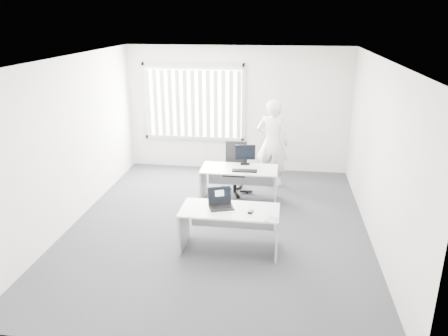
# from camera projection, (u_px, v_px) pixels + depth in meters

# --- Properties ---
(ground) EXTENTS (6.00, 6.00, 0.00)m
(ground) POSITION_uv_depth(u_px,v_px,m) (218.00, 226.00, 7.49)
(ground) COLOR #525159
(ground) RESTS_ON ground
(wall_back) EXTENTS (5.00, 0.02, 2.80)m
(wall_back) POSITION_uv_depth(u_px,v_px,m) (237.00, 110.00, 9.82)
(wall_back) COLOR white
(wall_back) RESTS_ON ground
(wall_front) EXTENTS (5.00, 0.02, 2.80)m
(wall_front) POSITION_uv_depth(u_px,v_px,m) (173.00, 236.00, 4.22)
(wall_front) COLOR white
(wall_front) RESTS_ON ground
(wall_left) EXTENTS (0.02, 6.00, 2.80)m
(wall_left) POSITION_uv_depth(u_px,v_px,m) (71.00, 142.00, 7.33)
(wall_left) COLOR white
(wall_left) RESTS_ON ground
(wall_right) EXTENTS (0.02, 6.00, 2.80)m
(wall_right) POSITION_uv_depth(u_px,v_px,m) (379.00, 154.00, 6.70)
(wall_right) COLOR white
(wall_right) RESTS_ON ground
(ceiling) EXTENTS (5.00, 6.00, 0.02)m
(ceiling) POSITION_uv_depth(u_px,v_px,m) (218.00, 59.00, 6.55)
(ceiling) COLOR white
(ceiling) RESTS_ON wall_back
(window) EXTENTS (2.32, 0.06, 1.76)m
(window) POSITION_uv_depth(u_px,v_px,m) (193.00, 102.00, 9.86)
(window) COLOR #B8B8B3
(window) RESTS_ON wall_back
(blinds) EXTENTS (2.20, 0.10, 1.50)m
(blinds) POSITION_uv_depth(u_px,v_px,m) (193.00, 104.00, 9.82)
(blinds) COLOR white
(blinds) RESTS_ON wall_back
(desk_near) EXTENTS (1.48, 0.71, 0.67)m
(desk_near) POSITION_uv_depth(u_px,v_px,m) (230.00, 221.00, 6.59)
(desk_near) COLOR silver
(desk_near) RESTS_ON ground
(desk_far) EXTENTS (1.45, 0.68, 0.66)m
(desk_far) POSITION_uv_depth(u_px,v_px,m) (239.00, 177.00, 8.36)
(desk_far) COLOR silver
(desk_far) RESTS_ON ground
(office_chair) EXTENTS (0.59, 0.59, 1.03)m
(office_chair) POSITION_uv_depth(u_px,v_px,m) (235.00, 177.00, 8.82)
(office_chair) COLOR black
(office_chair) RESTS_ON ground
(person) EXTENTS (0.74, 0.55, 1.84)m
(person) POSITION_uv_depth(u_px,v_px,m) (272.00, 143.00, 9.01)
(person) COLOR silver
(person) RESTS_ON ground
(laptop) EXTENTS (0.44, 0.42, 0.28)m
(laptop) POSITION_uv_depth(u_px,v_px,m) (221.00, 199.00, 6.53)
(laptop) COLOR black
(laptop) RESTS_ON desk_near
(paper_sheet) EXTENTS (0.34, 0.26, 0.00)m
(paper_sheet) POSITION_uv_depth(u_px,v_px,m) (253.00, 213.00, 6.42)
(paper_sheet) COLOR white
(paper_sheet) RESTS_ON desk_near
(mouse) EXTENTS (0.08, 0.12, 0.04)m
(mouse) POSITION_uv_depth(u_px,v_px,m) (251.00, 211.00, 6.40)
(mouse) COLOR #A5A5A7
(mouse) RESTS_ON paper_sheet
(booklet) EXTENTS (0.21, 0.23, 0.01)m
(booklet) POSITION_uv_depth(u_px,v_px,m) (272.00, 220.00, 6.19)
(booklet) COLOR white
(booklet) RESTS_ON desk_near
(keyboard) EXTENTS (0.47, 0.16, 0.02)m
(keyboard) POSITION_uv_depth(u_px,v_px,m) (245.00, 171.00, 8.14)
(keyboard) COLOR black
(keyboard) RESTS_ON desk_far
(monitor) EXTENTS (0.41, 0.17, 0.39)m
(monitor) POSITION_uv_depth(u_px,v_px,m) (245.00, 155.00, 8.46)
(monitor) COLOR black
(monitor) RESTS_ON desk_far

